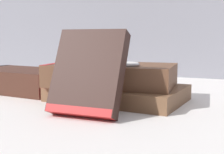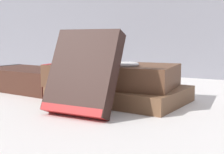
{
  "view_description": "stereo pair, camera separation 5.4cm",
  "coord_description": "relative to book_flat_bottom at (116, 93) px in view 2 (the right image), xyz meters",
  "views": [
    {
      "loc": [
        0.21,
        -0.5,
        0.12
      ],
      "look_at": [
        -0.01,
        0.03,
        0.05
      ],
      "focal_mm": 50.0,
      "sensor_mm": 36.0,
      "label": 1
    },
    {
      "loc": [
        0.26,
        -0.48,
        0.12
      ],
      "look_at": [
        -0.01,
        0.03,
        0.05
      ],
      "focal_mm": 50.0,
      "sensor_mm": 36.0,
      "label": 2
    }
  ],
  "objects": [
    {
      "name": "reading_glasses",
      "position": [
        -0.09,
        0.16,
        -0.01
      ],
      "size": [
        0.1,
        0.04,
        0.0
      ],
      "rotation": [
        0.0,
        0.0,
        0.02
      ],
      "color": "#4C3828",
      "rests_on": "ground_plane"
    },
    {
      "name": "book_flat_bottom",
      "position": [
        0.0,
        0.0,
        0.0
      ],
      "size": [
        0.26,
        0.18,
        0.03
      ],
      "rotation": [
        0.0,
        0.0,
        -0.09
      ],
      "color": "brown",
      "rests_on": "ground_plane"
    },
    {
      "name": "book_side_left",
      "position": [
        -0.25,
        0.02,
        0.01
      ],
      "size": [
        0.24,
        0.15,
        0.05
      ],
      "rotation": [
        0.0,
        0.0,
        -0.1
      ],
      "color": "#422319",
      "rests_on": "ground_plane"
    },
    {
      "name": "ground_plane",
      "position": [
        0.02,
        -0.06,
        -0.01
      ],
      "size": [
        3.0,
        3.0,
        0.0
      ],
      "primitive_type": "plane",
      "color": "silver"
    },
    {
      "name": "pocket_watch",
      "position": [
        0.03,
        -0.03,
        0.06
      ],
      "size": [
        0.06,
        0.06,
        0.01
      ],
      "color": "white",
      "rests_on": "book_flat_top"
    },
    {
      "name": "book_leaning_front",
      "position": [
        0.01,
        -0.13,
        0.05
      ],
      "size": [
        0.11,
        0.08,
        0.14
      ],
      "rotation": [
        -0.42,
        0.0,
        0.0
      ],
      "color": "#331E19",
      "rests_on": "ground_plane"
    },
    {
      "name": "book_flat_top",
      "position": [
        -0.01,
        -0.01,
        0.04
      ],
      "size": [
        0.25,
        0.16,
        0.04
      ],
      "rotation": [
        0.0,
        0.0,
        0.09
      ],
      "color": "brown",
      "rests_on": "book_flat_bottom"
    }
  ]
}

